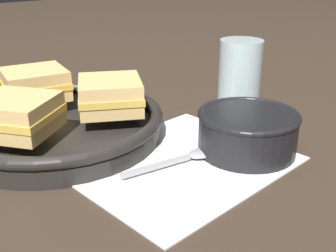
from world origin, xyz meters
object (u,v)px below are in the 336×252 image
Objects in this scene: spoon at (191,156)px; drinking_glass at (239,78)px; sandwich_far_left at (35,84)px; sandwich_near_left at (17,115)px; sandwich_near_right at (110,95)px; soup_bowl at (248,130)px; skillet at (57,125)px.

drinking_glass reaches higher than spoon.
spoon is at bearing -154.44° from drinking_glass.
spoon is 1.36× the size of sandwich_far_left.
spoon is 1.12× the size of sandwich_near_left.
sandwich_near_left is at bearing 171.17° from drinking_glass.
spoon is 0.23m from sandwich_near_left.
sandwich_near_right is at bearing -1.21° from sandwich_near_left.
sandwich_near_left is at bearing 178.79° from sandwich_near_right.
drinking_glass reaches higher than soup_bowl.
sandwich_near_right reaches higher than soup_bowl.
sandwich_far_left is at bearing 118.79° from sandwich_near_right.
skillet is (-0.11, 0.18, 0.01)m from spoon.
sandwich_far_left is (0.00, 0.08, 0.04)m from skillet.
spoon is 1.15× the size of drinking_glass.
spoon is 0.28m from sandwich_far_left.
soup_bowl is 0.28m from skillet.
soup_bowl is 0.36× the size of skillet.
spoon is 0.15m from sandwich_near_right.
sandwich_far_left is at bearing 148.71° from drinking_glass.
sandwich_far_left reaches higher than skillet.
soup_bowl reaches higher than spoon.
spoon is 0.21m from skillet.
drinking_glass is (0.18, 0.09, 0.06)m from spoon.
sandwich_far_left is (-0.10, 0.26, 0.06)m from spoon.
skillet is 2.95× the size of sandwich_near_left.
sandwich_far_left reaches higher than soup_bowl.
skillet is at bearing 132.19° from soup_bowl.
sandwich_near_left and sandwich_near_right have the same top height.
drinking_glass reaches higher than sandwich_near_right.
soup_bowl reaches higher than skillet.
sandwich_near_left is at bearing 146.78° from soup_bowl.
spoon is at bearing 161.83° from soup_bowl.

